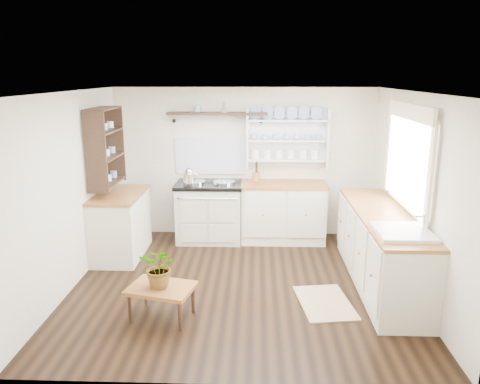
# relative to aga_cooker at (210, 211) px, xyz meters

# --- Properties ---
(floor) EXTENTS (4.00, 3.80, 0.01)m
(floor) POSITION_rel_aga_cooker_xyz_m (0.52, -1.57, -0.46)
(floor) COLOR black
(floor) RESTS_ON ground
(wall_back) EXTENTS (4.00, 0.02, 2.30)m
(wall_back) POSITION_rel_aga_cooker_xyz_m (0.52, 0.33, 0.69)
(wall_back) COLOR beige
(wall_back) RESTS_ON ground
(wall_right) EXTENTS (0.02, 3.80, 2.30)m
(wall_right) POSITION_rel_aga_cooker_xyz_m (2.52, -1.57, 0.69)
(wall_right) COLOR beige
(wall_right) RESTS_ON ground
(wall_left) EXTENTS (0.02, 3.80, 2.30)m
(wall_left) POSITION_rel_aga_cooker_xyz_m (-1.48, -1.57, 0.69)
(wall_left) COLOR beige
(wall_left) RESTS_ON ground
(ceiling) EXTENTS (4.00, 3.80, 0.01)m
(ceiling) POSITION_rel_aga_cooker_xyz_m (0.52, -1.57, 1.84)
(ceiling) COLOR white
(ceiling) RESTS_ON wall_back
(window) EXTENTS (0.08, 1.55, 1.22)m
(window) POSITION_rel_aga_cooker_xyz_m (2.47, -1.42, 1.11)
(window) COLOR white
(window) RESTS_ON wall_right
(aga_cooker) EXTENTS (1.01, 0.70, 0.93)m
(aga_cooker) POSITION_rel_aga_cooker_xyz_m (0.00, 0.00, 0.00)
(aga_cooker) COLOR beige
(aga_cooker) RESTS_ON floor
(back_cabinets) EXTENTS (1.27, 0.63, 0.90)m
(back_cabinets) POSITION_rel_aga_cooker_xyz_m (1.12, 0.03, 0.00)
(back_cabinets) COLOR beige
(back_cabinets) RESTS_ON floor
(right_cabinets) EXTENTS (0.62, 2.43, 0.90)m
(right_cabinets) POSITION_rel_aga_cooker_xyz_m (2.22, -1.47, 0.00)
(right_cabinets) COLOR beige
(right_cabinets) RESTS_ON floor
(belfast_sink) EXTENTS (0.55, 0.60, 0.45)m
(belfast_sink) POSITION_rel_aga_cooker_xyz_m (2.22, -2.22, 0.34)
(belfast_sink) COLOR white
(belfast_sink) RESTS_ON right_cabinets
(left_cabinets) EXTENTS (0.62, 1.13, 0.90)m
(left_cabinets) POSITION_rel_aga_cooker_xyz_m (-1.18, -0.67, 0.00)
(left_cabinets) COLOR beige
(left_cabinets) RESTS_ON floor
(plate_rack) EXTENTS (1.20, 0.22, 0.90)m
(plate_rack) POSITION_rel_aga_cooker_xyz_m (1.17, 0.29, 1.10)
(plate_rack) COLOR white
(plate_rack) RESTS_ON wall_back
(high_shelf) EXTENTS (1.50, 0.29, 0.16)m
(high_shelf) POSITION_rel_aga_cooker_xyz_m (0.12, 0.21, 1.45)
(high_shelf) COLOR black
(high_shelf) RESTS_ON wall_back
(left_shelving) EXTENTS (0.28, 0.80, 1.05)m
(left_shelving) POSITION_rel_aga_cooker_xyz_m (-1.32, -0.67, 1.09)
(left_shelving) COLOR black
(left_shelving) RESTS_ON wall_left
(kettle) EXTENTS (0.18, 0.18, 0.22)m
(kettle) POSITION_rel_aga_cooker_xyz_m (-0.28, -0.12, 0.58)
(kettle) COLOR silver
(kettle) RESTS_ON aga_cooker
(utensil_crock) EXTENTS (0.11, 0.11, 0.13)m
(utensil_crock) POSITION_rel_aga_cooker_xyz_m (0.70, 0.11, 0.52)
(utensil_crock) COLOR #A1653B
(utensil_crock) RESTS_ON back_cabinets
(center_table) EXTENTS (0.75, 0.61, 0.36)m
(center_table) POSITION_rel_aga_cooker_xyz_m (-0.27, -2.40, -0.15)
(center_table) COLOR brown
(center_table) RESTS_ON floor
(potted_plant) EXTENTS (0.48, 0.45, 0.44)m
(potted_plant) POSITION_rel_aga_cooker_xyz_m (-0.27, -2.40, 0.12)
(potted_plant) COLOR #3F7233
(potted_plant) RESTS_ON center_table
(floor_rug) EXTENTS (0.66, 0.92, 0.02)m
(floor_rug) POSITION_rel_aga_cooker_xyz_m (1.49, -2.02, -0.45)
(floor_rug) COLOR #976F58
(floor_rug) RESTS_ON floor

